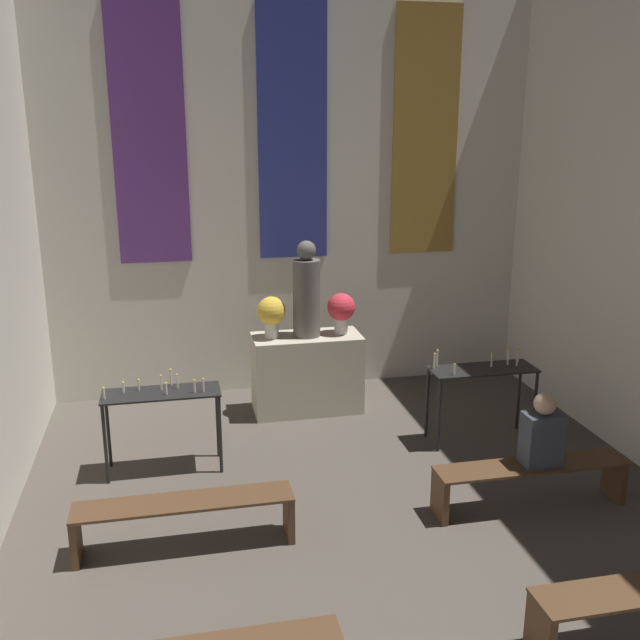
{
  "coord_description": "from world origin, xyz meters",
  "views": [
    {
      "loc": [
        -1.61,
        0.03,
        3.56
      ],
      "look_at": [
        0.0,
        7.61,
        1.41
      ],
      "focal_mm": 40.0,
      "sensor_mm": 36.0,
      "label": 1
    }
  ],
  "objects_px": {
    "candle_rack_left": "(162,404)",
    "pew_back_right": "(530,476)",
    "flower_vase_right": "(341,309)",
    "altar": "(307,373)",
    "statue": "(307,293)",
    "flower_vase_left": "(271,313)",
    "person_seated": "(543,433)",
    "pew_back_left": "(185,514)",
    "candle_rack_right": "(482,379)"
  },
  "relations": [
    {
      "from": "flower_vase_left",
      "to": "pew_back_left",
      "type": "distance_m",
      "value": 3.21
    },
    {
      "from": "candle_rack_right",
      "to": "person_seated",
      "type": "height_order",
      "value": "person_seated"
    },
    {
      "from": "altar",
      "to": "candle_rack_right",
      "type": "bearing_deg",
      "value": -35.84
    },
    {
      "from": "altar",
      "to": "candle_rack_left",
      "type": "relative_size",
      "value": 1.12
    },
    {
      "from": "statue",
      "to": "flower_vase_left",
      "type": "distance_m",
      "value": 0.5
    },
    {
      "from": "pew_back_right",
      "to": "candle_rack_left",
      "type": "bearing_deg",
      "value": 155.87
    },
    {
      "from": "flower_vase_left",
      "to": "pew_back_right",
      "type": "height_order",
      "value": "flower_vase_left"
    },
    {
      "from": "candle_rack_left",
      "to": "pew_back_left",
      "type": "relative_size",
      "value": 0.65
    },
    {
      "from": "flower_vase_right",
      "to": "candle_rack_right",
      "type": "relative_size",
      "value": 0.43
    },
    {
      "from": "altar",
      "to": "flower_vase_right",
      "type": "height_order",
      "value": "flower_vase_right"
    },
    {
      "from": "flower_vase_left",
      "to": "altar",
      "type": "bearing_deg",
      "value": 0.0
    },
    {
      "from": "statue",
      "to": "flower_vase_right",
      "type": "relative_size",
      "value": 2.3
    },
    {
      "from": "pew_back_right",
      "to": "flower_vase_left",
      "type": "bearing_deg",
      "value": 126.15
    },
    {
      "from": "pew_back_right",
      "to": "pew_back_left",
      "type": "bearing_deg",
      "value": 180.0
    },
    {
      "from": "statue",
      "to": "person_seated",
      "type": "bearing_deg",
      "value": -58.86
    },
    {
      "from": "pew_back_left",
      "to": "person_seated",
      "type": "height_order",
      "value": "person_seated"
    },
    {
      "from": "pew_back_left",
      "to": "candle_rack_left",
      "type": "bearing_deg",
      "value": 96.38
    },
    {
      "from": "flower_vase_right",
      "to": "pew_back_right",
      "type": "height_order",
      "value": "flower_vase_right"
    },
    {
      "from": "pew_back_left",
      "to": "pew_back_right",
      "type": "bearing_deg",
      "value": 0.0
    },
    {
      "from": "statue",
      "to": "candle_rack_right",
      "type": "relative_size",
      "value": 0.99
    },
    {
      "from": "candle_rack_left",
      "to": "pew_back_left",
      "type": "height_order",
      "value": "candle_rack_left"
    },
    {
      "from": "statue",
      "to": "flower_vase_right",
      "type": "xyz_separation_m",
      "value": [
        0.44,
        0.0,
        -0.23
      ]
    },
    {
      "from": "flower_vase_left",
      "to": "flower_vase_right",
      "type": "relative_size",
      "value": 1.0
    },
    {
      "from": "flower_vase_right",
      "to": "pew_back_left",
      "type": "height_order",
      "value": "flower_vase_right"
    },
    {
      "from": "flower_vase_right",
      "to": "candle_rack_left",
      "type": "distance_m",
      "value": 2.64
    },
    {
      "from": "altar",
      "to": "pew_back_right",
      "type": "relative_size",
      "value": 0.73
    },
    {
      "from": "flower_vase_right",
      "to": "person_seated",
      "type": "xyz_separation_m",
      "value": [
        1.26,
        -2.82,
        -0.54
      ]
    },
    {
      "from": "statue",
      "to": "candle_rack_right",
      "type": "height_order",
      "value": "statue"
    },
    {
      "from": "candle_rack_right",
      "to": "person_seated",
      "type": "bearing_deg",
      "value": -93.18
    },
    {
      "from": "candle_rack_right",
      "to": "pew_back_right",
      "type": "relative_size",
      "value": 0.65
    },
    {
      "from": "candle_rack_left",
      "to": "pew_back_right",
      "type": "height_order",
      "value": "candle_rack_left"
    },
    {
      "from": "person_seated",
      "to": "pew_back_left",
      "type": "bearing_deg",
      "value": 180.0
    },
    {
      "from": "statue",
      "to": "candle_rack_right",
      "type": "distance_m",
      "value": 2.34
    },
    {
      "from": "flower_vase_left",
      "to": "candle_rack_right",
      "type": "distance_m",
      "value": 2.63
    },
    {
      "from": "flower_vase_right",
      "to": "candle_rack_right",
      "type": "height_order",
      "value": "flower_vase_right"
    },
    {
      "from": "statue",
      "to": "pew_back_left",
      "type": "distance_m",
      "value": 3.47
    },
    {
      "from": "flower_vase_left",
      "to": "pew_back_right",
      "type": "xyz_separation_m",
      "value": [
        2.06,
        -2.82,
        -0.98
      ]
    },
    {
      "from": "flower_vase_right",
      "to": "pew_back_left",
      "type": "xyz_separation_m",
      "value": [
        -2.06,
        -2.82,
        -0.98
      ]
    },
    {
      "from": "altar",
      "to": "pew_back_right",
      "type": "distance_m",
      "value": 3.25
    },
    {
      "from": "candle_rack_right",
      "to": "altar",
      "type": "bearing_deg",
      "value": 144.16
    },
    {
      "from": "statue",
      "to": "flower_vase_right",
      "type": "distance_m",
      "value": 0.5
    },
    {
      "from": "flower_vase_right",
      "to": "pew_back_right",
      "type": "bearing_deg",
      "value": -67.36
    },
    {
      "from": "flower_vase_right",
      "to": "candle_rack_left",
      "type": "xyz_separation_m",
      "value": [
        -2.23,
        -1.29,
        -0.56
      ]
    },
    {
      "from": "altar",
      "to": "candle_rack_left",
      "type": "bearing_deg",
      "value": -144.11
    },
    {
      "from": "altar",
      "to": "person_seated",
      "type": "xyz_separation_m",
      "value": [
        1.7,
        -2.82,
        0.27
      ]
    },
    {
      "from": "person_seated",
      "to": "pew_back_right",
      "type": "bearing_deg",
      "value": 180.0
    },
    {
      "from": "flower_vase_left",
      "to": "candle_rack_left",
      "type": "bearing_deg",
      "value": -136.14
    },
    {
      "from": "flower_vase_left",
      "to": "pew_back_right",
      "type": "relative_size",
      "value": 0.28
    },
    {
      "from": "altar",
      "to": "candle_rack_left",
      "type": "distance_m",
      "value": 2.22
    },
    {
      "from": "flower_vase_right",
      "to": "candle_rack_left",
      "type": "bearing_deg",
      "value": -149.88
    }
  ]
}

